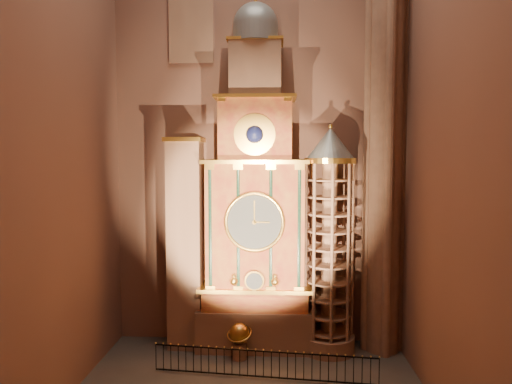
{
  "coord_description": "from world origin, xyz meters",
  "views": [
    {
      "loc": [
        1.03,
        -16.73,
        9.13
      ],
      "look_at": [
        0.12,
        3.0,
        7.75
      ],
      "focal_mm": 32.0,
      "sensor_mm": 36.0,
      "label": 1
    }
  ],
  "objects_px": {
    "portrait_tower": "(186,242)",
    "iron_railing": "(263,364)",
    "stair_turret": "(329,242)",
    "celestial_globe": "(239,338)",
    "astronomical_clock": "(255,211)"
  },
  "relations": [
    {
      "from": "portrait_tower",
      "to": "iron_railing",
      "type": "distance_m",
      "value": 6.8
    },
    {
      "from": "portrait_tower",
      "to": "iron_railing",
      "type": "bearing_deg",
      "value": -40.04
    },
    {
      "from": "stair_turret",
      "to": "portrait_tower",
      "type": "bearing_deg",
      "value": 177.67
    },
    {
      "from": "portrait_tower",
      "to": "celestial_globe",
      "type": "relative_size",
      "value": 6.08
    },
    {
      "from": "celestial_globe",
      "to": "portrait_tower",
      "type": "bearing_deg",
      "value": 153.12
    },
    {
      "from": "portrait_tower",
      "to": "stair_turret",
      "type": "height_order",
      "value": "stair_turret"
    },
    {
      "from": "stair_turret",
      "to": "iron_railing",
      "type": "xyz_separation_m",
      "value": [
        -3.01,
        -2.98,
        -4.64
      ]
    },
    {
      "from": "iron_railing",
      "to": "stair_turret",
      "type": "bearing_deg",
      "value": 44.73
    },
    {
      "from": "stair_turret",
      "to": "celestial_globe",
      "type": "relative_size",
      "value": 6.44
    },
    {
      "from": "astronomical_clock",
      "to": "stair_turret",
      "type": "distance_m",
      "value": 3.78
    },
    {
      "from": "iron_railing",
      "to": "astronomical_clock",
      "type": "bearing_deg",
      "value": 98.52
    },
    {
      "from": "iron_railing",
      "to": "celestial_globe",
      "type": "bearing_deg",
      "value": 121.68
    },
    {
      "from": "stair_turret",
      "to": "celestial_globe",
      "type": "distance_m",
      "value": 6.07
    },
    {
      "from": "iron_railing",
      "to": "portrait_tower",
      "type": "bearing_deg",
      "value": 139.96
    },
    {
      "from": "astronomical_clock",
      "to": "iron_railing",
      "type": "xyz_separation_m",
      "value": [
        0.49,
        -3.25,
        -6.05
      ]
    }
  ]
}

